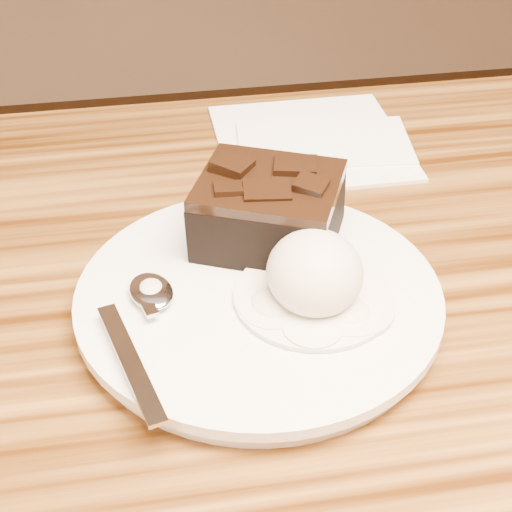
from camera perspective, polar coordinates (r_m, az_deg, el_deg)
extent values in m
cylinder|color=white|center=(0.52, 0.19, -3.32)|extent=(0.24, 0.24, 0.02)
cube|color=black|center=(0.55, 0.91, 2.97)|extent=(0.12, 0.11, 0.04)
ellipsoid|color=silver|center=(0.50, 4.19, -1.18)|extent=(0.06, 0.06, 0.05)
cylinder|color=white|center=(0.51, 4.09, -2.93)|extent=(0.10, 0.10, 0.00)
cube|color=white|center=(0.72, 3.88, 8.18)|extent=(0.16, 0.16, 0.01)
cube|color=black|center=(0.52, 0.37, -1.63)|extent=(0.01, 0.01, 0.00)
cube|color=black|center=(0.48, 2.65, -6.03)|extent=(0.01, 0.01, 0.00)
cube|color=black|center=(0.52, -0.50, -1.38)|extent=(0.00, 0.01, 0.00)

